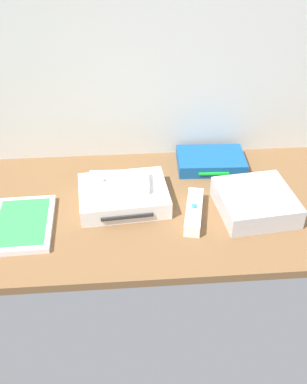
# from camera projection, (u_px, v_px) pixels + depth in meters

# --- Properties ---
(ground_plane) EXTENTS (1.00, 0.48, 0.02)m
(ground_plane) POSITION_uv_depth(u_px,v_px,m) (154.00, 208.00, 1.08)
(ground_plane) COLOR brown
(ground_plane) RESTS_ON ground
(back_wall) EXTENTS (1.10, 0.01, 0.64)m
(back_wall) POSITION_uv_depth(u_px,v_px,m) (146.00, 40.00, 1.09)
(back_wall) COLOR silver
(back_wall) RESTS_ON ground
(game_console) EXTENTS (0.22, 0.18, 0.04)m
(game_console) POSITION_uv_depth(u_px,v_px,m) (123.00, 196.00, 1.07)
(game_console) COLOR white
(game_console) RESTS_ON ground_plane
(mini_computer) EXTENTS (0.19, 0.19, 0.05)m
(mini_computer) POSITION_uv_depth(u_px,v_px,m) (255.00, 202.00, 1.05)
(mini_computer) COLOR silver
(mini_computer) RESTS_ON ground_plane
(game_case) EXTENTS (0.14, 0.19, 0.02)m
(game_case) POSITION_uv_depth(u_px,v_px,m) (22.00, 224.00, 1.01)
(game_case) COLOR white
(game_case) RESTS_ON ground_plane
(network_router) EXTENTS (0.19, 0.13, 0.03)m
(network_router) POSITION_uv_depth(u_px,v_px,m) (211.00, 161.00, 1.21)
(network_router) COLOR #145193
(network_router) RESTS_ON ground_plane
(remote_wand) EXTENTS (0.07, 0.15, 0.03)m
(remote_wand) POSITION_uv_depth(u_px,v_px,m) (194.00, 212.00, 1.03)
(remote_wand) COLOR white
(remote_wand) RESTS_ON ground_plane
(remote_classic_pad) EXTENTS (0.15, 0.09, 0.02)m
(remote_classic_pad) POSITION_uv_depth(u_px,v_px,m) (119.00, 183.00, 1.06)
(remote_classic_pad) COLOR white
(remote_classic_pad) RESTS_ON game_console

